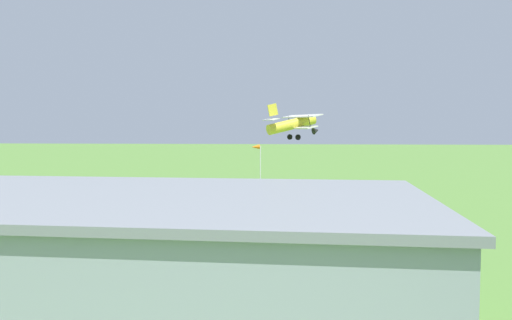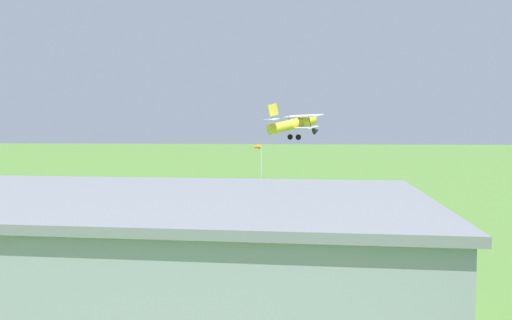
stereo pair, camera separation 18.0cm
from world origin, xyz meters
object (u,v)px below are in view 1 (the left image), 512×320
Objects in this scene: person_at_fence_line at (124,220)px; windsock at (256,150)px; car_black at (360,235)px; biplane at (294,124)px; car_white at (51,224)px; hangar at (110,251)px.

windsock is at bearing -107.32° from person_at_fence_line.
biplane is at bearing -77.57° from car_black.
biplane is 1.48× the size of car_white.
hangar is 18.93m from car_black.
person_at_fence_line is 29.34m from windsock.
biplane reaches higher than car_black.
biplane is 24.16m from person_at_fence_line.
biplane is at bearing -102.79° from hangar.
car_black is at bearing 173.82° from car_white.
windsock is at bearing -115.39° from car_white.
person_at_fence_line is (18.74, -4.47, 0.04)m from car_black.
hangar is 45.77m from windsock.
biplane reaches higher than person_at_fence_line.
person_at_fence_line is (5.54, -17.91, -1.83)m from hangar.
biplane is at bearing -133.65° from car_white.
person_at_fence_line is at bearing 52.93° from biplane.
car_black is 34.00m from windsock.
car_black is at bearing 107.46° from windsock.
windsock reaches higher than car_white.
car_black is 24.26m from car_white.
biplane is 1.16× the size of windsock.
windsock is (-14.01, -29.53, 4.63)m from car_white.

